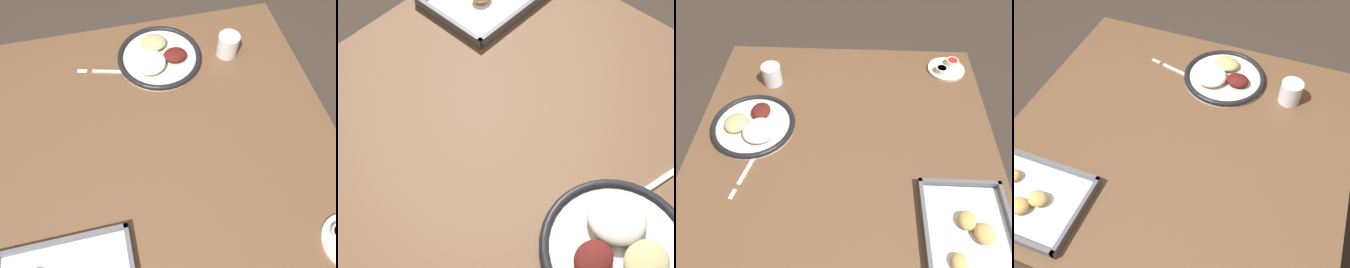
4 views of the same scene
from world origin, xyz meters
TOP-DOWN VIEW (x-y plane):
  - ground_plane at (0.00, 0.00)m, footprint 8.00×8.00m
  - dining_table at (0.00, 0.00)m, footprint 1.09×1.05m
  - dinner_plate at (-0.06, -0.32)m, footprint 0.30×0.30m
  - fork at (0.13, -0.31)m, footprint 0.19×0.06m
  - baking_tray at (0.32, 0.36)m, footprint 0.35×0.25m
  - drinking_cup at (-0.30, -0.30)m, footprint 0.07×0.07m

SIDE VIEW (x-z plane):
  - ground_plane at x=0.00m, z-range 0.00..0.00m
  - dining_table at x=0.00m, z-range 0.26..0.98m
  - fork at x=0.13m, z-range 0.71..0.72m
  - baking_tray at x=0.32m, z-range 0.70..0.75m
  - dinner_plate at x=-0.06m, z-range 0.70..0.76m
  - drinking_cup at x=-0.30m, z-range 0.71..0.80m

